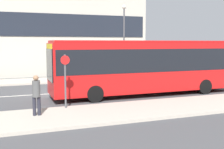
% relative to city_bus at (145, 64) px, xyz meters
% --- Properties ---
extents(ground_plane, '(120.00, 120.00, 0.00)m').
position_rel_city_bus_xyz_m(ground_plane, '(-5.12, 2.35, -1.98)').
color(ground_plane, '#444447').
extents(sidewalk_near, '(44.00, 3.50, 0.13)m').
position_rel_city_bus_xyz_m(sidewalk_near, '(-5.12, -3.90, -1.91)').
color(sidewalk_near, '#B2A899').
rests_on(sidewalk_near, ground_plane).
extents(sidewalk_far, '(44.00, 3.50, 0.13)m').
position_rel_city_bus_xyz_m(sidewalk_far, '(-5.12, 8.60, -1.91)').
color(sidewalk_far, '#B2A899').
rests_on(sidewalk_far, ground_plane).
extents(lane_centerline, '(41.80, 0.16, 0.01)m').
position_rel_city_bus_xyz_m(lane_centerline, '(-5.12, 2.35, -1.98)').
color(lane_centerline, silver).
rests_on(lane_centerline, ground_plane).
extents(city_bus, '(12.07, 2.61, 3.45)m').
position_rel_city_bus_xyz_m(city_bus, '(0.00, 0.00, 0.00)').
color(city_bus, red).
rests_on(city_bus, ground_plane).
extents(parked_car_0, '(4.59, 1.85, 1.25)m').
position_rel_city_bus_xyz_m(parked_car_0, '(11.01, 5.78, -1.37)').
color(parked_car_0, '#A39E84').
rests_on(parked_car_0, ground_plane).
extents(pedestrian_near_stop, '(0.35, 0.34, 1.78)m').
position_rel_city_bus_xyz_m(pedestrian_near_stop, '(-7.10, -3.49, -0.83)').
color(pedestrian_near_stop, '#23232D').
rests_on(pedestrian_near_stop, sidewalk_near).
extents(bus_stop_sign, '(0.44, 0.12, 2.63)m').
position_rel_city_bus_xyz_m(bus_stop_sign, '(-5.62, -2.51, -0.31)').
color(bus_stop_sign, '#4C4C51').
rests_on(bus_stop_sign, sidewalk_near).
extents(street_lamp, '(0.36, 0.36, 6.60)m').
position_rel_city_bus_xyz_m(street_lamp, '(1.89, 7.99, 2.20)').
color(street_lamp, '#4C4C51').
rests_on(street_lamp, sidewalk_far).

